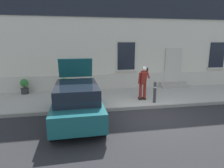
{
  "coord_description": "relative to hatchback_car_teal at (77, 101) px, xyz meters",
  "views": [
    {
      "loc": [
        -2.82,
        -6.98,
        2.99
      ],
      "look_at": [
        -1.3,
        1.6,
        1.1
      ],
      "focal_mm": 30.17,
      "sensor_mm": 36.0,
      "label": 1
    }
  ],
  "objects": [
    {
      "name": "ground_plane",
      "position": [
        2.94,
        -0.11,
        -0.8
      ],
      "size": [
        80.0,
        80.0,
        0.0
      ],
      "primitive_type": "plane",
      "color": "#232326"
    },
    {
      "name": "bollard_far_left",
      "position": [
        -0.45,
        1.24,
        -0.09
      ],
      "size": [
        0.15,
        0.15,
        1.04
      ],
      "color": "#333338",
      "rests_on": "sidewalk"
    },
    {
      "name": "building_facade",
      "position": [
        2.95,
        5.18,
        2.93
      ],
      "size": [
        24.0,
        1.52,
        7.5
      ],
      "color": "beige",
      "rests_on": "ground"
    },
    {
      "name": "entrance_stoop",
      "position": [
        6.27,
        4.22,
        -0.52
      ],
      "size": [
        1.81,
        0.64,
        0.32
      ],
      "color": "#9E998E",
      "rests_on": "sidewalk"
    },
    {
      "name": "curb_edge",
      "position": [
        2.94,
        0.83,
        -0.72
      ],
      "size": [
        24.0,
        0.12,
        0.15
      ],
      "primitive_type": "cube",
      "color": "gray",
      "rests_on": "ground"
    },
    {
      "name": "planter_terracotta",
      "position": [
        -0.77,
        4.1,
        -0.19
      ],
      "size": [
        0.44,
        0.44,
        0.86
      ],
      "color": "#B25B38",
      "rests_on": "sidewalk"
    },
    {
      "name": "sidewalk",
      "position": [
        2.94,
        2.69,
        -0.72
      ],
      "size": [
        24.0,
        3.6,
        0.15
      ],
      "primitive_type": "cube",
      "color": "#99968E",
      "rests_on": "ground"
    },
    {
      "name": "person_on_phone",
      "position": [
        3.28,
        1.74,
        0.35
      ],
      "size": [
        0.51,
        0.52,
        1.74
      ],
      "rotation": [
        0.0,
        0.0,
        0.23
      ],
      "color": "maroon",
      "rests_on": "sidewalk"
    },
    {
      "name": "bollard_near_person",
      "position": [
        3.7,
        1.24,
        -0.09
      ],
      "size": [
        0.15,
        0.15,
        1.04
      ],
      "color": "#333338",
      "rests_on": "sidewalk"
    },
    {
      "name": "planter_charcoal",
      "position": [
        -2.97,
        4.06,
        -0.19
      ],
      "size": [
        0.44,
        0.44,
        0.86
      ],
      "color": "#2D2D30",
      "rests_on": "sidewalk"
    },
    {
      "name": "hatchback_car_teal",
      "position": [
        0.0,
        0.0,
        0.0
      ],
      "size": [
        1.87,
        4.1,
        2.34
      ],
      "color": "#165156",
      "rests_on": "ground"
    }
  ]
}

